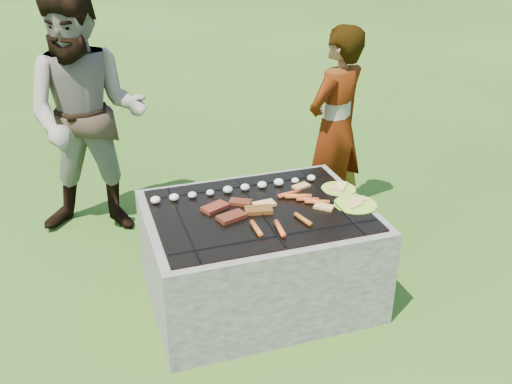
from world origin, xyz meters
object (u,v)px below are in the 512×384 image
at_px(fire_pit, 259,257).
at_px(plate_near, 355,205).
at_px(cook, 335,127).
at_px(bystander, 87,117).
at_px(plate_far, 339,189).

height_order(fire_pit, plate_near, plate_near).
bearing_deg(cook, bystander, -39.42).
xyz_separation_m(plate_far, cook, (0.31, 0.71, 0.13)).
relative_size(plate_far, cook, 0.18).
bearing_deg(fire_pit, bystander, 125.75).
xyz_separation_m(fire_pit, bystander, (-0.86, 1.19, 0.60)).
distance_m(fire_pit, bystander, 1.59).
bearing_deg(plate_near, cook, 71.83).
distance_m(plate_near, cook, 1.00).
bearing_deg(plate_far, fire_pit, -169.53).
bearing_deg(cook, plate_near, 44.72).
height_order(plate_far, cook, cook).
xyz_separation_m(cook, bystander, (-1.73, 0.38, 0.14)).
distance_m(plate_far, bystander, 1.81).
xyz_separation_m(plate_near, cook, (0.31, 0.94, 0.13)).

